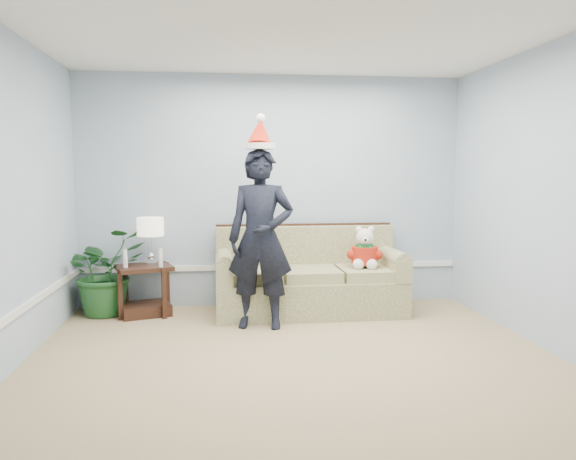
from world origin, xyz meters
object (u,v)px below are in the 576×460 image
Objects in this scene: teddy_bear at (365,253)px; sofa at (308,281)px; man at (261,239)px; side_table at (145,296)px; table_lamp at (150,229)px; houseplant at (105,271)px.

sofa is at bearing -179.73° from teddy_bear.
man reaches higher than teddy_bear.
sofa is at bearing 55.13° from man.
side_table is 1.33× the size of table_lamp.
houseplant is 0.54× the size of man.
sofa reaches higher than houseplant.
sofa reaches higher than side_table.
side_table is 0.74m from table_lamp.
sofa is 1.83m from side_table.
side_table is at bearing 163.00° from man.
side_table is 0.51m from houseplant.
side_table is at bearing -141.10° from table_lamp.
houseplant is 1.87m from man.
table_lamp reaches higher than houseplant.
sofa is 1.85m from table_lamp.
teddy_bear is at bearing -11.63° from sofa.
man reaches higher than houseplant.
houseplant is at bearing 166.72° from man.
side_table is at bearing -172.81° from teddy_bear.
houseplant is 2.04× the size of teddy_bear.
table_lamp is 0.69m from houseplant.
man is at bearing -135.52° from sofa.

